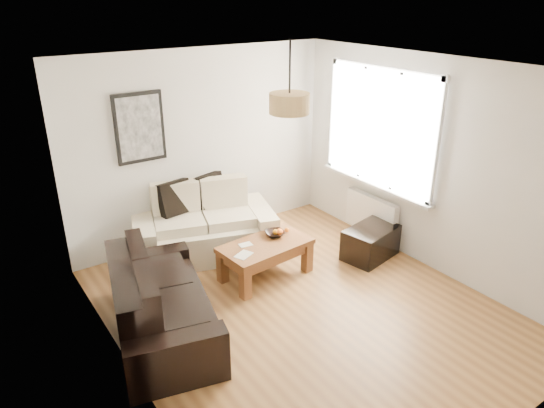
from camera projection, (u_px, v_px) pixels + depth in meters
floor at (303, 308)px, 5.53m from camera, size 4.50×4.50×0.00m
ceiling at (310, 68)px, 4.51m from camera, size 3.80×4.50×0.00m
wall_back at (203, 147)px, 6.72m from camera, size 3.80×0.04×2.60m
wall_front at (515, 309)px, 3.32m from camera, size 3.80×0.04×2.60m
wall_left at (121, 253)px, 4.03m from camera, size 0.04×4.50×2.60m
wall_right at (430, 166)px, 6.01m from camera, size 0.04×4.50×2.60m
window_bay at (381, 128)px, 6.48m from camera, size 0.14×1.90×1.60m
radiator at (371, 214)px, 6.94m from camera, size 0.10×0.90×0.52m
poster at (140, 128)px, 6.10m from camera, size 0.62×0.04×0.87m
pendant_shade at (289, 103)px, 4.88m from camera, size 0.40×0.40×0.20m
loveseat_cream at (203, 222)px, 6.55m from camera, size 2.02×1.48×0.90m
sofa_leather at (161, 299)px, 5.01m from camera, size 1.31×2.01×0.80m
coffee_table at (266, 260)px, 6.08m from camera, size 1.15×0.69×0.45m
ottoman at (371, 243)px, 6.53m from camera, size 0.80×0.60×0.41m
cushion_left at (175, 198)px, 6.45m from camera, size 0.45×0.20×0.44m
cushion_right at (210, 190)px, 6.71m from camera, size 0.45×0.23×0.43m
fruit_bowl at (275, 234)px, 6.17m from camera, size 0.29×0.29×0.06m
orange_a at (280, 232)px, 6.18m from camera, size 0.10×0.10×0.09m
orange_b at (287, 230)px, 6.24m from camera, size 0.07×0.07×0.06m
orange_c at (276, 232)px, 6.18m from camera, size 0.07×0.07×0.07m
papers at (244, 255)px, 5.73m from camera, size 0.25×0.22×0.01m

